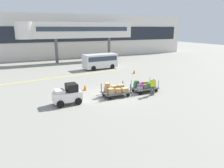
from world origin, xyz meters
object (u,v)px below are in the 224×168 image
baggage_tug (68,95)px  baggage_cart_middle (144,86)px  safety_cone_near (134,71)px  safety_cone_far (85,87)px  shuttle_van (100,60)px  baggage_cart_lead (115,90)px  baggage_handler (153,86)px

baggage_tug → baggage_cart_middle: bearing=1.6°
baggage_cart_middle → safety_cone_near: bearing=65.1°
safety_cone_far → baggage_cart_middle: bearing=-30.8°
baggage_tug → shuttle_van: shuttle_van is taller
baggage_cart_lead → safety_cone_near: baggage_cart_lead is taller
baggage_handler → safety_cone_far: 6.29m
baggage_cart_lead → safety_cone_far: bearing=121.3°
baggage_cart_lead → safety_cone_far: (-1.75, 2.88, -0.26)m
baggage_cart_lead → safety_cone_far: size_ratio=5.49×
safety_cone_near → baggage_handler: bearing=-111.3°
baggage_tug → safety_cone_near: size_ratio=3.87×
baggage_tug → baggage_handler: bearing=-8.0°
baggage_cart_lead → shuttle_van: bearing=73.4°
baggage_cart_middle → baggage_cart_lead: bearing=-178.8°
baggage_cart_middle → baggage_handler: bearing=-87.0°
shuttle_van → safety_cone_near: shuttle_van is taller
baggage_cart_lead → safety_cone_near: 9.79m
safety_cone_near → safety_cone_far: size_ratio=1.00×
shuttle_van → safety_cone_far: shuttle_van is taller
baggage_cart_middle → safety_cone_far: 5.50m
baggage_cart_middle → baggage_handler: 1.27m
baggage_cart_middle → shuttle_van: size_ratio=0.61×
baggage_handler → safety_cone_far: bearing=139.9°
safety_cone_near → safety_cone_far: same height
baggage_handler → shuttle_van: 13.58m
baggage_tug → baggage_cart_middle: size_ratio=0.71×
baggage_cart_lead → baggage_cart_middle: baggage_cart_lead is taller
baggage_tug → shuttle_van: 14.80m
baggage_cart_lead → baggage_handler: (3.04, -1.15, 0.33)m
baggage_cart_lead → baggage_cart_middle: 2.97m
baggage_cart_middle → safety_cone_far: size_ratio=5.49×
baggage_cart_middle → shuttle_van: shuttle_van is taller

